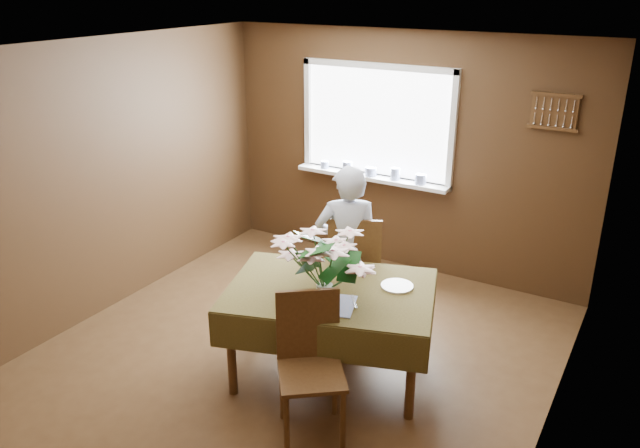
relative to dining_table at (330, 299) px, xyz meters
The scene contains 15 objects.
floor 0.77m from the dining_table, 169.13° to the right, with size 4.50×4.50×0.00m, color #462D18.
ceiling 1.87m from the dining_table, 169.13° to the right, with size 4.50×4.50×0.00m, color white.
wall_back 2.29m from the dining_table, 99.68° to the left, with size 4.00×4.00×0.00m, color brown.
wall_front 2.42m from the dining_table, 99.09° to the right, with size 4.00×4.00×0.00m, color brown.
wall_left 2.44m from the dining_table, behind, with size 4.50×4.50×0.00m, color brown.
wall_right 1.73m from the dining_table, ahead, with size 4.50×4.50×0.00m, color brown.
window_assembly 2.33m from the dining_table, 107.37° to the left, with size 1.72×0.20×1.22m.
spoon_rack 2.68m from the dining_table, 63.30° to the left, with size 0.44×0.05×0.33m.
dining_table is the anchor object (origin of this frame).
chair_far 0.81m from the dining_table, 103.80° to the left, with size 0.61×0.61×1.07m.
chair_near 0.66m from the dining_table, 72.89° to the right, with size 0.61×0.61×1.02m.
seated_woman 0.73m from the dining_table, 107.83° to the left, with size 0.56×0.37×1.53m, color white.
flower_bouquet 0.48m from the dining_table, 71.42° to the right, with size 0.60×0.60×0.52m.
side_plate 0.52m from the dining_table, 33.67° to the left, with size 0.25×0.25×0.01m, color white.
table_knife 0.30m from the dining_table, 22.06° to the right, with size 0.02×0.20×0.00m, color silver.
Camera 1 is at (2.44, -3.62, 2.97)m, focal length 35.00 mm.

